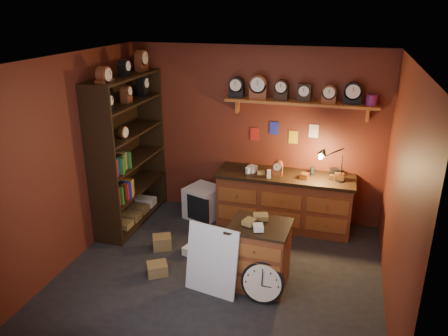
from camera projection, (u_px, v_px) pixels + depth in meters
floor at (222, 271)px, 5.69m from camera, size 4.00×4.00×0.00m
room_shell at (228, 143)px, 5.16m from camera, size 4.02×3.62×2.71m
shelving_unit at (126, 145)px, 6.59m from camera, size 0.47×1.60×2.58m
workbench at (284, 197)px, 6.70m from camera, size 2.07×0.66×1.36m
low_cabinet at (259, 253)px, 5.27m from camera, size 0.74×0.63×0.91m
big_round_clock at (263, 282)px, 5.03m from camera, size 0.51×0.17×0.51m
white_panel at (212, 290)px, 5.29m from camera, size 0.68×0.30×0.86m
mini_fridge at (203, 202)px, 7.03m from camera, size 0.63×0.65×0.52m
floor_box_a at (157, 269)px, 5.59m from camera, size 0.33×0.31×0.16m
floor_box_b at (192, 250)px, 6.06m from camera, size 0.25×0.28×0.12m
floor_box_c at (162, 242)px, 6.18m from camera, size 0.32×0.31×0.19m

